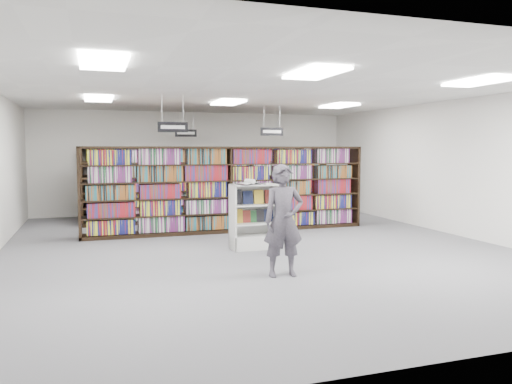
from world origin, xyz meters
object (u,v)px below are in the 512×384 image
object	(u,v)px
shopper	(284,221)
bookshelf_row_near	(228,189)
endcap_display	(254,226)
open_book	(250,183)

from	to	relation	value
shopper	bookshelf_row_near	bearing A→B (deg)	90.32
bookshelf_row_near	endcap_display	bearing A→B (deg)	-91.51
endcap_display	shopper	bearing A→B (deg)	-96.43
endcap_display	open_book	bearing A→B (deg)	-132.89
endcap_display	open_book	xyz separation A→B (m)	(-0.10, -0.11, 0.91)
bookshelf_row_near	shopper	distance (m)	4.48
open_book	shopper	size ratio (longest dim) A/B	0.34
bookshelf_row_near	endcap_display	distance (m)	2.27
endcap_display	open_book	size ratio (longest dim) A/B	2.20
bookshelf_row_near	open_book	distance (m)	2.33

